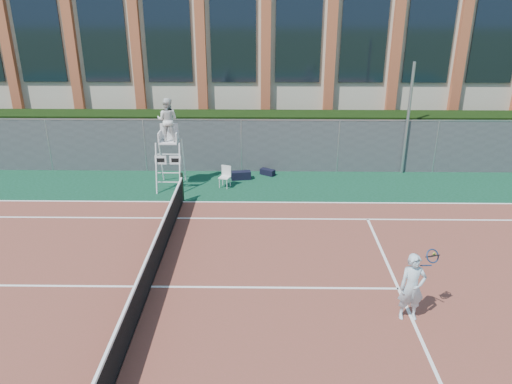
{
  "coord_description": "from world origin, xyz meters",
  "views": [
    {
      "loc": [
        2.89,
        -10.94,
        7.24
      ],
      "look_at": [
        2.69,
        3.0,
        1.46
      ],
      "focal_mm": 35.0,
      "sensor_mm": 36.0,
      "label": 1
    }
  ],
  "objects_px": {
    "tennis_player": "(412,287)",
    "steel_pole": "(408,120)",
    "plastic_chair": "(225,175)",
    "umpire_chair": "(168,122)"
  },
  "relations": [
    {
      "from": "plastic_chair",
      "to": "umpire_chair",
      "type": "bearing_deg",
      "value": -179.91
    },
    {
      "from": "steel_pole",
      "to": "umpire_chair",
      "type": "bearing_deg",
      "value": -169.96
    },
    {
      "from": "plastic_chair",
      "to": "tennis_player",
      "type": "relative_size",
      "value": 0.5
    },
    {
      "from": "tennis_player",
      "to": "steel_pole",
      "type": "bearing_deg",
      "value": 76.53
    },
    {
      "from": "umpire_chair",
      "to": "plastic_chair",
      "type": "bearing_deg",
      "value": 0.09
    },
    {
      "from": "umpire_chair",
      "to": "plastic_chair",
      "type": "relative_size",
      "value": 4.2
    },
    {
      "from": "umpire_chair",
      "to": "tennis_player",
      "type": "xyz_separation_m",
      "value": [
        6.97,
        -8.25,
        -1.69
      ]
    },
    {
      "from": "steel_pole",
      "to": "tennis_player",
      "type": "height_order",
      "value": "steel_pole"
    },
    {
      "from": "plastic_chair",
      "to": "tennis_player",
      "type": "xyz_separation_m",
      "value": [
        4.87,
        -8.25,
        0.37
      ]
    },
    {
      "from": "umpire_chair",
      "to": "plastic_chair",
      "type": "distance_m",
      "value": 2.94
    }
  ]
}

